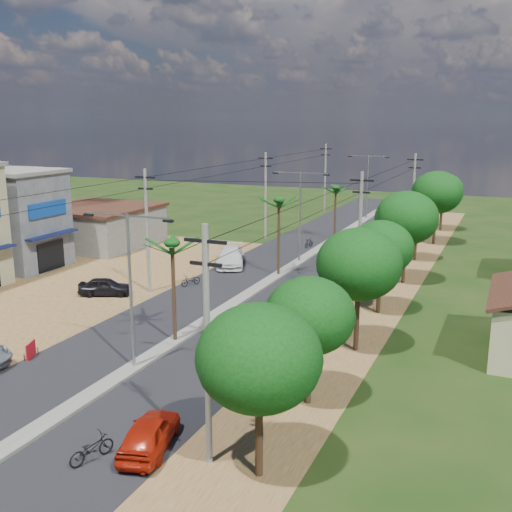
{
  "coord_description": "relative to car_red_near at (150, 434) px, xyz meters",
  "views": [
    {
      "loc": [
        17.05,
        -23.54,
        12.49
      ],
      "look_at": [
        0.65,
        14.0,
        3.0
      ],
      "focal_mm": 42.0,
      "sensor_mm": 36.0,
      "label": 1
    }
  ],
  "objects": [
    {
      "name": "ground",
      "position": [
        -5.0,
        6.15,
        -0.67
      ],
      "size": [
        160.0,
        160.0,
        0.0
      ],
      "primitive_type": "plane",
      "color": "black",
      "rests_on": "ground"
    },
    {
      "name": "road",
      "position": [
        -5.0,
        21.15,
        -0.65
      ],
      "size": [
        12.0,
        110.0,
        0.04
      ],
      "primitive_type": "cube",
      "color": "black",
      "rests_on": "ground"
    },
    {
      "name": "median",
      "position": [
        -5.0,
        24.15,
        -0.58
      ],
      "size": [
        1.0,
        90.0,
        0.18
      ],
      "primitive_type": "cube",
      "color": "#605E56",
      "rests_on": "ground"
    },
    {
      "name": "dirt_lot_west",
      "position": [
        -20.0,
        14.15,
        -0.66
      ],
      "size": [
        18.0,
        46.0,
        0.04
      ],
      "primitive_type": "cube",
      "color": "brown",
      "rests_on": "ground"
    },
    {
      "name": "dirt_shoulder_east",
      "position": [
        3.5,
        21.15,
        -0.66
      ],
      "size": [
        5.0,
        90.0,
        0.03
      ],
      "primitive_type": "cube",
      "color": "brown",
      "rests_on": "ground"
    },
    {
      "name": "shophouse_grey",
      "position": [
        -26.98,
        20.15,
        3.49
      ],
      "size": [
        9.0,
        6.4,
        8.3
      ],
      "color": "#46474D",
      "rests_on": "ground"
    },
    {
      "name": "low_shed",
      "position": [
        -26.0,
        30.15,
        1.29
      ],
      "size": [
        10.4,
        10.4,
        3.95
      ],
      "color": "#605E56",
      "rests_on": "ground"
    },
    {
      "name": "tree_east_a",
      "position": [
        4.5,
        0.15,
        3.82
      ],
      "size": [
        4.4,
        4.4,
        6.37
      ],
      "color": "black",
      "rests_on": "ground"
    },
    {
      "name": "tree_east_b",
      "position": [
        4.3,
        6.15,
        3.44
      ],
      "size": [
        4.0,
        4.0,
        5.83
      ],
      "color": "black",
      "rests_on": "ground"
    },
    {
      "name": "tree_east_c",
      "position": [
        4.7,
        13.15,
        4.19
      ],
      "size": [
        4.6,
        4.6,
        6.83
      ],
      "color": "black",
      "rests_on": "ground"
    },
    {
      "name": "tree_east_d",
      "position": [
        4.4,
        20.15,
        3.66
      ],
      "size": [
        4.2,
        4.2,
        6.13
      ],
      "color": "black",
      "rests_on": "ground"
    },
    {
      "name": "tree_east_e",
      "position": [
        4.6,
        28.15,
        4.42
      ],
      "size": [
        4.8,
        4.8,
        7.14
      ],
      "color": "black",
      "rests_on": "ground"
    },
    {
      "name": "tree_east_f",
      "position": [
        4.2,
        36.15,
        3.21
      ],
      "size": [
        3.8,
        3.8,
        5.52
      ],
      "color": "black",
      "rests_on": "ground"
    },
    {
      "name": "tree_east_g",
      "position": [
        4.8,
        44.15,
        4.57
      ],
      "size": [
        5.0,
        5.0,
        7.38
      ],
      "color": "black",
      "rests_on": "ground"
    },
    {
      "name": "tree_east_h",
      "position": [
        4.5,
        52.15,
        3.96
      ],
      "size": [
        4.4,
        4.4,
        6.52
      ],
      "color": "black",
      "rests_on": "ground"
    },
    {
      "name": "palm_median_near",
      "position": [
        -5.0,
        10.15,
        4.86
      ],
      "size": [
        2.0,
        2.0,
        6.15
      ],
      "color": "black",
      "rests_on": "ground"
    },
    {
      "name": "palm_median_mid",
      "position": [
        -5.0,
        26.15,
        5.23
      ],
      "size": [
        2.0,
        2.0,
        6.55
      ],
      "color": "black",
      "rests_on": "ground"
    },
    {
      "name": "palm_median_far",
      "position": [
        -5.0,
        42.15,
        4.59
      ],
      "size": [
        2.0,
        2.0,
        5.85
      ],
      "color": "black",
      "rests_on": "ground"
    },
    {
      "name": "streetlight_near",
      "position": [
        -5.0,
        6.15,
        4.11
      ],
      "size": [
        5.1,
        0.18,
        8.0
      ],
      "color": "gray",
      "rests_on": "ground"
    },
    {
      "name": "streetlight_mid",
      "position": [
        -5.0,
        31.15,
        4.11
      ],
      "size": [
        5.1,
        0.18,
        8.0
      ],
      "color": "gray",
      "rests_on": "ground"
    },
    {
      "name": "streetlight_far",
      "position": [
        -5.0,
        56.15,
        4.11
      ],
      "size": [
        5.1,
        0.18,
        8.0
      ],
      "color": "gray",
      "rests_on": "ground"
    },
    {
      "name": "utility_pole_w_b",
      "position": [
        -12.0,
        18.15,
        4.08
      ],
      "size": [
        1.6,
        0.24,
        9.0
      ],
      "color": "#605E56",
      "rests_on": "ground"
    },
    {
      "name": "utility_pole_w_c",
      "position": [
        -12.0,
        40.15,
        4.08
      ],
      "size": [
        1.6,
        0.24,
        9.0
      ],
      "color": "#605E56",
      "rests_on": "ground"
    },
    {
      "name": "utility_pole_w_d",
      "position": [
        -12.0,
        61.15,
        4.08
      ],
      "size": [
        1.6,
        0.24,
        9.0
      ],
      "color": "#605E56",
      "rests_on": "ground"
    },
    {
      "name": "utility_pole_e_a",
      "position": [
        2.5,
        0.15,
        4.08
      ],
      "size": [
        1.6,
        0.24,
        9.0
      ],
      "color": "#605E56",
      "rests_on": "ground"
    },
    {
      "name": "utility_pole_e_b",
      "position": [
        2.5,
        22.15,
        4.08
      ],
      "size": [
        1.6,
        0.24,
        9.0
      ],
      "color": "#605E56",
      "rests_on": "ground"
    },
    {
      "name": "utility_pole_e_c",
      "position": [
        2.5,
        44.15,
        4.08
      ],
      "size": [
        1.6,
        0.24,
        9.0
      ],
      "color": "#605E56",
      "rests_on": "ground"
    },
    {
      "name": "car_red_near",
      "position": [
        0.0,
        0.0,
        0.0
      ],
      "size": [
        2.55,
        4.23,
        1.35
      ],
      "primitive_type": "imported",
      "rotation": [
        0.0,
        0.0,
        3.4
      ],
      "color": "#971808",
      "rests_on": "ground"
    },
    {
      "name": "car_silver_mid",
      "position": [
        -0.3,
        19.67,
        -0.03
      ],
      "size": [
        2.19,
        4.14,
        1.3
      ],
      "primitive_type": "imported",
      "rotation": [
        0.0,
        0.0,
        3.36
      ],
      "color": "gray",
      "rests_on": "ground"
    },
    {
      "name": "car_white_far",
      "position": [
        -10.0,
        27.62,
        0.12
      ],
      "size": [
        4.17,
        5.88,
        1.58
      ],
      "primitive_type": "imported",
      "rotation": [
        0.0,
        0.0,
        0.4
      ],
      "color": "silver",
      "rests_on": "ground"
    },
    {
      "name": "car_parked_dark",
      "position": [
        -14.4,
        16.12,
        -0.03
      ],
      "size": [
        4.05,
        2.92,
        1.28
      ],
      "primitive_type": "imported",
      "rotation": [
        0.0,
        0.0,
        1.99
      ],
      "color": "black",
      "rests_on": "ground"
    },
    {
      "name": "moto_rider_east",
      "position": [
        -1.55,
        -1.52,
        -0.18
      ],
      "size": [
        1.21,
        1.99,
        0.99
      ],
      "primitive_type": "imported",
      "rotation": [
        0.0,
        0.0,
        2.82
      ],
      "color": "black",
      "rests_on": "ground"
    },
    {
      "name": "moto_rider_west_a",
      "position": [
        -10.0,
        20.73,
        -0.22
      ],
      "size": [
        1.25,
        1.82,
        0.91
      ],
      "primitive_type": "imported",
      "rotation": [
        0.0,
        0.0,
        -0.42
      ],
      "color": "black",
      "rests_on": "ground"
    },
    {
      "name": "moto_rider_west_b",
      "position": [
        -6.2,
        37.37,
        -0.22
      ],
      "size": [
        0.74,
        1.56,
        0.91
      ],
      "primitive_type": "imported",
      "rotation": [
        0.0,
        0.0,
        -0.22
      ],
      "color": "black",
      "rests_on": "ground"
    },
    {
      "name": "roadside_sign",
      "position": [
        -10.82,
        5.1,
        -0.23
      ],
      "size": [
        0.43,
        1.04,
        0.9
      ],
      "rotation": [
        0.0,
        0.0,
        0.35
      ],
      "color": "#AF1019",
      "rests_on": "ground"
    }
  ]
}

